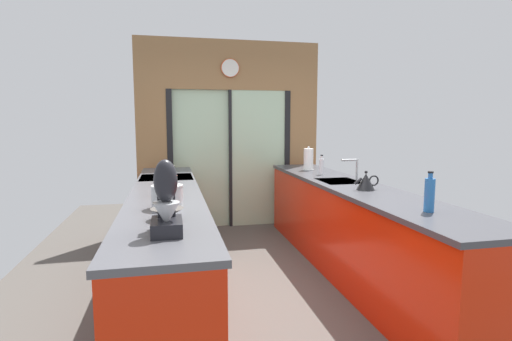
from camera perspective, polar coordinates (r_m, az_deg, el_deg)
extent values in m
cube|color=#4C4742|center=(4.29, 0.09, -14.18)|extent=(5.04, 7.60, 0.02)
cube|color=olive|center=(5.82, -3.86, 15.00)|extent=(2.64, 0.08, 0.70)
cube|color=#B2D1AD|center=(5.77, -7.91, 1.58)|extent=(0.80, 0.02, 2.00)
cube|color=#B2D1AD|center=(5.85, 0.35, 1.72)|extent=(0.80, 0.02, 2.00)
cube|color=black|center=(5.73, -12.29, 1.45)|extent=(0.08, 0.10, 2.00)
cube|color=black|center=(5.98, 4.42, 1.82)|extent=(0.08, 0.10, 2.00)
cube|color=black|center=(5.79, -3.75, 1.66)|extent=(0.04, 0.10, 2.00)
cube|color=olive|center=(5.73, -14.79, 1.38)|extent=(0.42, 0.08, 2.00)
cube|color=olive|center=(6.06, 6.69, 1.86)|extent=(0.42, 0.08, 2.00)
cylinder|color=white|center=(5.76, -3.77, 14.59)|extent=(0.24, 0.03, 0.24)
torus|color=#DB4C23|center=(5.76, -3.77, 14.59)|extent=(0.26, 0.02, 0.26)
cube|color=red|center=(3.18, -12.81, -13.45)|extent=(0.58, 2.55, 0.88)
cube|color=red|center=(5.29, -12.66, -5.15)|extent=(0.58, 0.65, 0.88)
cube|color=#4C4C51|center=(3.66, -12.94, -3.25)|extent=(0.62, 3.80, 0.04)
cube|color=red|center=(4.16, 13.47, -8.51)|extent=(0.58, 3.80, 0.88)
cube|color=#3D3D42|center=(4.07, 13.66, -2.25)|extent=(0.62, 3.80, 0.04)
cube|color=#B7BABC|center=(4.28, 11.95, -1.81)|extent=(0.40, 0.48, 0.05)
cylinder|color=#B7BABC|center=(4.35, 14.40, 0.12)|extent=(0.02, 0.02, 0.23)
cylinder|color=#B7BABC|center=(4.30, 13.37, 1.49)|extent=(0.18, 0.02, 0.02)
cube|color=black|center=(4.69, -12.69, -6.74)|extent=(0.58, 0.60, 0.88)
cube|color=black|center=(4.68, -9.07, -6.16)|extent=(0.01, 0.48, 0.28)
cube|color=black|center=(4.60, -12.84, -1.10)|extent=(0.58, 0.60, 0.03)
cylinder|color=#B7BABC|center=(4.44, -8.95, -2.66)|extent=(0.02, 0.04, 0.04)
cylinder|color=#B7BABC|center=(4.62, -9.08, -2.29)|extent=(0.02, 0.04, 0.04)
cylinder|color=#B7BABC|center=(4.80, -9.21, -1.95)|extent=(0.02, 0.04, 0.04)
cylinder|color=#514C47|center=(2.61, -12.72, -6.85)|extent=(0.10, 0.10, 0.01)
cone|color=#514C47|center=(2.60, -12.74, -6.06)|extent=(0.21, 0.21, 0.07)
cylinder|color=#BC4C38|center=(4.07, -12.62, -1.86)|extent=(0.09, 0.09, 0.01)
cone|color=#BC4C38|center=(4.07, -12.64, -1.27)|extent=(0.19, 0.19, 0.08)
cylinder|color=silver|center=(5.14, -12.58, -0.04)|extent=(0.08, 0.08, 0.01)
cone|color=silver|center=(5.14, -12.59, 0.35)|extent=(0.17, 0.17, 0.06)
cube|color=brown|center=(3.42, -12.70, -1.75)|extent=(0.08, 0.14, 0.22)
cylinder|color=black|center=(3.40, -13.07, 0.59)|extent=(0.02, 0.02, 0.08)
cylinder|color=black|center=(3.40, -12.76, 0.60)|extent=(0.02, 0.02, 0.08)
cylinder|color=black|center=(3.40, -12.46, 0.53)|extent=(0.02, 0.02, 0.07)
cube|color=black|center=(2.28, -12.78, -7.93)|extent=(0.17, 0.26, 0.08)
cube|color=black|center=(2.35, -12.86, -4.00)|extent=(0.10, 0.08, 0.20)
ellipsoid|color=black|center=(2.22, -12.97, -1.50)|extent=(0.13, 0.12, 0.24)
cone|color=#B7BABC|center=(2.23, -12.84, -6.14)|extent=(0.15, 0.15, 0.13)
cylinder|color=#B7BABC|center=(2.94, -12.72, -3.82)|extent=(0.23, 0.23, 0.16)
cylinder|color=#B7BABC|center=(2.92, -12.77, -2.21)|extent=(0.23, 0.23, 0.01)
sphere|color=black|center=(2.92, -12.78, -1.90)|extent=(0.03, 0.03, 0.03)
cone|color=black|center=(3.75, 15.61, -1.57)|extent=(0.17, 0.17, 0.15)
sphere|color=black|center=(3.74, 15.65, -0.23)|extent=(0.03, 0.03, 0.03)
cylinder|color=black|center=(3.72, 14.58, -1.50)|extent=(0.08, 0.02, 0.07)
torus|color=black|center=(3.79, 16.68, -1.41)|extent=(0.10, 0.01, 0.10)
cylinder|color=#286BB7|center=(2.99, 23.82, -3.30)|extent=(0.07, 0.07, 0.23)
cylinder|color=#286BB7|center=(2.97, 23.95, -0.70)|extent=(0.03, 0.03, 0.04)
cylinder|color=black|center=(2.96, 23.97, -0.22)|extent=(0.04, 0.04, 0.01)
cylinder|color=silver|center=(4.73, 9.47, 0.52)|extent=(0.06, 0.06, 0.19)
cylinder|color=silver|center=(4.72, 9.50, 1.89)|extent=(0.03, 0.03, 0.04)
cylinder|color=black|center=(4.71, 9.50, 2.20)|extent=(0.03, 0.03, 0.01)
cylinder|color=#B7BABC|center=(5.16, 7.58, 0.12)|extent=(0.14, 0.14, 0.01)
cylinder|color=white|center=(5.15, 7.60, 1.67)|extent=(0.12, 0.12, 0.27)
sphere|color=#B7BABC|center=(5.13, 7.63, 3.33)|extent=(0.03, 0.03, 0.03)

